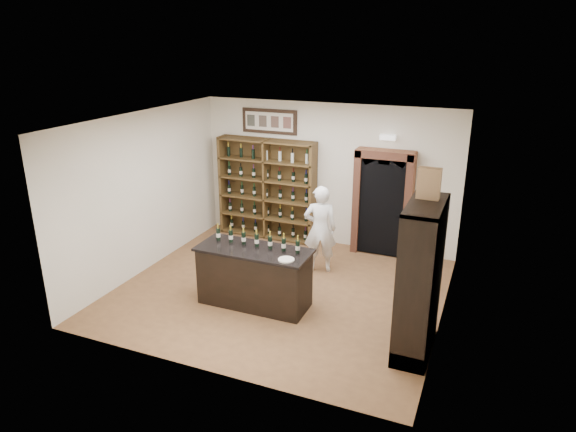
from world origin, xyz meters
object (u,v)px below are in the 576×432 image
Objects in this scene: wine_shelf at (268,189)px; side_cabinet at (420,302)px; tasting_counter at (254,277)px; wine_crate at (429,183)px; shopkeeper at (320,229)px; counter_bottle_0 at (218,234)px.

side_cabinet is (3.82, -3.23, -0.35)m from wine_shelf.
tasting_counter is 4.40× the size of wine_crate.
tasting_counter is at bearing 52.01° from shopkeeper.
wine_crate is at bearing 120.76° from shopkeeper.
side_cabinet is 1.67m from wine_crate.
wine_shelf is at bearing 110.56° from tasting_counter.
wine_crate is at bearing 105.70° from side_cabinet.
counter_bottle_0 reaches higher than tasting_counter.
side_cabinet is (2.72, -0.30, 0.26)m from tasting_counter.
wine_shelf reaches higher than shopkeeper.
wine_shelf reaches higher than counter_bottle_0.
shopkeeper is at bearing 137.71° from side_cabinet.
wine_shelf is 5.15× the size of wine_crate.
counter_bottle_0 is (0.38, -2.81, 0.01)m from wine_shelf.
counter_bottle_0 is 3.49m from side_cabinet.
wine_crate reaches higher than shopkeeper.
side_cabinet is at bearing -6.92° from counter_bottle_0.
shopkeeper reaches higher than tasting_counter.
wine_crate reaches higher than counter_bottle_0.
wine_shelf is 5.01m from wine_crate.
side_cabinet is at bearing -72.35° from wine_crate.
shopkeeper is 3.16m from wine_crate.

